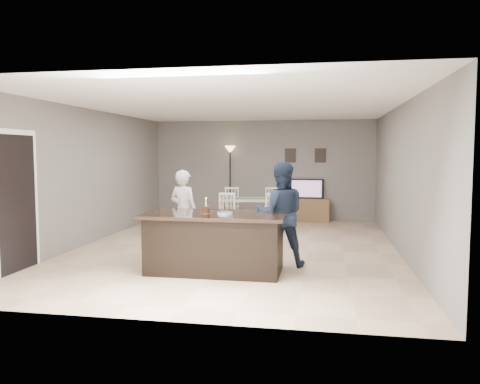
% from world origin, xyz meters
% --- Properties ---
extents(floor, '(8.00, 8.00, 0.00)m').
position_xyz_m(floor, '(0.00, 0.00, 0.00)').
color(floor, tan).
rests_on(floor, ground).
extents(room_shell, '(8.00, 8.00, 8.00)m').
position_xyz_m(room_shell, '(0.00, 0.00, 1.68)').
color(room_shell, slate).
rests_on(room_shell, floor).
extents(kitchen_island, '(2.15, 1.10, 0.90)m').
position_xyz_m(kitchen_island, '(0.00, -1.80, 0.45)').
color(kitchen_island, black).
rests_on(kitchen_island, floor).
extents(tv_console, '(1.20, 0.40, 0.60)m').
position_xyz_m(tv_console, '(1.20, 3.77, 0.30)').
color(tv_console, brown).
rests_on(tv_console, floor).
extents(television, '(0.91, 0.12, 0.53)m').
position_xyz_m(television, '(1.20, 3.84, 0.86)').
color(television, black).
rests_on(television, tv_console).
extents(tv_screen_glow, '(0.78, 0.00, 0.78)m').
position_xyz_m(tv_screen_glow, '(1.20, 3.76, 0.87)').
color(tv_screen_glow, '#CB4916').
rests_on(tv_screen_glow, tv_console).
extents(picture_frames, '(1.10, 0.02, 0.38)m').
position_xyz_m(picture_frames, '(1.15, 3.98, 1.75)').
color(picture_frames, black).
rests_on(picture_frames, room_shell).
extents(doorway, '(0.00, 2.10, 2.65)m').
position_xyz_m(doorway, '(-2.99, -2.30, 1.26)').
color(doorway, black).
rests_on(doorway, floor).
extents(woman, '(0.64, 0.51, 1.51)m').
position_xyz_m(woman, '(-0.89, -0.53, 0.76)').
color(woman, silver).
rests_on(woman, floor).
extents(man, '(0.90, 0.75, 1.68)m').
position_xyz_m(man, '(0.95, -1.25, 0.84)').
color(man, '#182236').
rests_on(man, floor).
extents(birthday_cake, '(0.16, 0.16, 0.25)m').
position_xyz_m(birthday_cake, '(-0.14, -1.83, 0.96)').
color(birthday_cake, gold).
rests_on(birthday_cake, kitchen_island).
extents(plate_stack, '(0.24, 0.24, 0.04)m').
position_xyz_m(plate_stack, '(0.16, -1.85, 0.92)').
color(plate_stack, white).
rests_on(plate_stack, kitchen_island).
extents(dining_table, '(1.66, 1.89, 0.93)m').
position_xyz_m(dining_table, '(-0.08, 2.40, 0.59)').
color(dining_table, tan).
rests_on(dining_table, floor).
extents(floor_lamp, '(0.30, 0.30, 2.01)m').
position_xyz_m(floor_lamp, '(-0.87, 3.79, 1.56)').
color(floor_lamp, black).
rests_on(floor_lamp, floor).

